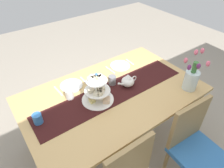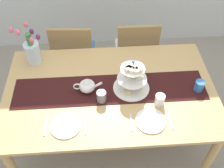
{
  "view_description": "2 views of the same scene",
  "coord_description": "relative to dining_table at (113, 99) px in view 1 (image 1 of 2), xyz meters",
  "views": [
    {
      "loc": [
        0.88,
        1.2,
        2.04
      ],
      "look_at": [
        -0.02,
        -0.05,
        0.83
      ],
      "focal_mm": 32.12,
      "sensor_mm": 36.0,
      "label": 1
    },
    {
      "loc": [
        -0.08,
        -1.43,
        2.39
      ],
      "look_at": [
        0.02,
        0.01,
        0.81
      ],
      "focal_mm": 42.11,
      "sensor_mm": 36.0,
      "label": 2
    }
  ],
  "objects": [
    {
      "name": "dinner_plate_right",
      "position": [
        0.28,
        -0.34,
        0.1
      ],
      "size": [
        0.23,
        0.23,
        0.01
      ],
      "primitive_type": "cylinder",
      "color": "white",
      "rests_on": "dining_table"
    },
    {
      "name": "ground_plane",
      "position": [
        0.0,
        0.0,
        -0.67
      ],
      "size": [
        8.0,
        8.0,
        0.0
      ],
      "primitive_type": "plane",
      "color": "gray"
    },
    {
      "name": "chair_left",
      "position": [
        -0.34,
        0.77,
        -0.16
      ],
      "size": [
        0.45,
        0.45,
        0.91
      ],
      "color": "olive",
      "rests_on": "ground_plane"
    },
    {
      "name": "knife_right",
      "position": [
        0.43,
        -0.34,
        0.09
      ],
      "size": [
        0.02,
        0.17,
        0.01
      ],
      "primitive_type": "cube",
      "rotation": [
        0.0,
        0.0,
        0.05
      ],
      "color": "silver",
      "rests_on": "dining_table"
    },
    {
      "name": "table_runner",
      "position": [
        0.0,
        -0.0,
        0.09
      ],
      "size": [
        1.58,
        0.33,
        0.0
      ],
      "primitive_type": "cube",
      "color": "black",
      "rests_on": "dining_table"
    },
    {
      "name": "dinner_plate_left",
      "position": [
        -0.35,
        -0.34,
        0.1
      ],
      "size": [
        0.23,
        0.23,
        0.01
      ],
      "primitive_type": "cylinder",
      "color": "white",
      "rests_on": "dining_table"
    },
    {
      "name": "knife_left",
      "position": [
        -0.2,
        -0.34,
        0.09
      ],
      "size": [
        0.02,
        0.17,
        0.01
      ],
      "primitive_type": "cube",
      "rotation": [
        0.0,
        0.0,
        0.03
      ],
      "color": "silver",
      "rests_on": "dining_table"
    },
    {
      "name": "mug_orange",
      "position": [
        0.72,
        -0.05,
        0.14
      ],
      "size": [
        0.08,
        0.08,
        0.09
      ],
      "primitive_type": "cylinder",
      "color": "#3370B7",
      "rests_on": "dining_table"
    },
    {
      "name": "teapot",
      "position": [
        -0.19,
        0.0,
        0.15
      ],
      "size": [
        0.24,
        0.13,
        0.14
      ],
      "color": "white",
      "rests_on": "table_runner"
    },
    {
      "name": "dining_table",
      "position": [
        0.0,
        0.0,
        0.0
      ],
      "size": [
        1.75,
        1.08,
        0.76
      ],
      "color": "tan",
      "rests_on": "ground_plane"
    },
    {
      "name": "mug_white_text",
      "position": [
        0.38,
        -0.18,
        0.14
      ],
      "size": [
        0.08,
        0.08,
        0.09
      ],
      "primitive_type": "cylinder",
      "color": "white",
      "rests_on": "dining_table"
    },
    {
      "name": "tulip_vase",
      "position": [
        -0.66,
        0.39,
        0.22
      ],
      "size": [
        0.23,
        0.21,
        0.4
      ],
      "color": "silver",
      "rests_on": "dining_table"
    },
    {
      "name": "tiered_cake_stand",
      "position": [
        0.17,
        0.0,
        0.2
      ],
      "size": [
        0.3,
        0.3,
        0.3
      ],
      "color": "beige",
      "rests_on": "table_runner"
    },
    {
      "name": "fork_right",
      "position": [
        0.14,
        -0.34,
        0.09
      ],
      "size": [
        0.02,
        0.15,
        0.01
      ],
      "primitive_type": "cube",
      "rotation": [
        0.0,
        0.0,
        -0.02
      ],
      "color": "silver",
      "rests_on": "dining_table"
    },
    {
      "name": "fork_left",
      "position": [
        -0.49,
        -0.34,
        0.09
      ],
      "size": [
        0.02,
        0.15,
        0.01
      ],
      "primitive_type": "cube",
      "rotation": [
        0.0,
        0.0,
        -0.04
      ],
      "color": "silver",
      "rests_on": "dining_table"
    },
    {
      "name": "mug_grey",
      "position": [
        -0.07,
        -0.11,
        0.14
      ],
      "size": [
        0.08,
        0.08,
        0.09
      ],
      "primitive_type": "cylinder",
      "color": "slate",
      "rests_on": "table_runner"
    }
  ]
}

